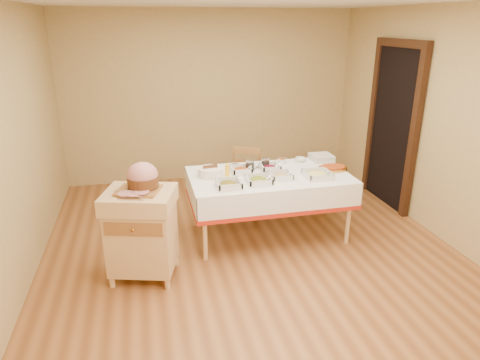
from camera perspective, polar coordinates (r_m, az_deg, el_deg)
name	(u,v)px	position (r m, az deg, el deg)	size (l,w,h in m)	color
room_shell	(251,136)	(4.39, 1.45, 5.82)	(5.00, 5.00, 5.00)	#93592D
doorway	(393,124)	(6.12, 19.74, 7.01)	(0.09, 1.10, 2.20)	black
dining_table	(269,188)	(4.96, 3.87, -1.01)	(1.82, 1.02, 0.76)	#DDB279
butcher_cart	(142,229)	(4.26, -12.96, -6.43)	(0.77, 0.69, 0.91)	#DDB279
dining_chair	(245,181)	(5.57, 0.66, -0.18)	(0.51, 0.50, 0.87)	#9A6532
ham_on_board	(142,179)	(4.09, -12.94, 0.19)	(0.41, 0.39, 0.27)	#9A6532
serving_dish_a	(229,184)	(4.50, -1.52, -0.57)	(0.26, 0.25, 0.11)	silver
serving_dish_b	(259,180)	(4.62, 2.52, -0.01)	(0.26, 0.26, 0.11)	silver
serving_dish_c	(281,176)	(4.78, 5.47, 0.58)	(0.23, 0.23, 0.10)	silver
serving_dish_d	(318,175)	(4.86, 10.32, 0.73)	(0.28, 0.28, 0.11)	silver
serving_dish_e	(241,170)	(4.94, 0.15, 1.35)	(0.23, 0.22, 0.11)	silver
serving_dish_f	(270,167)	(5.04, 4.02, 1.68)	(0.23, 0.22, 0.10)	silver
small_bowl_left	(207,169)	(4.99, -4.45, 1.46)	(0.12, 0.12, 0.06)	silver
small_bowl_mid	(236,166)	(5.08, -0.58, 1.82)	(0.12, 0.12, 0.05)	navy
small_bowl_right	(282,161)	(5.31, 5.62, 2.60)	(0.11, 0.11, 0.05)	silver
bowl_white_imported	(253,166)	(5.12, 1.71, 1.84)	(0.14, 0.14, 0.03)	silver
bowl_small_imported	(300,160)	(5.41, 8.05, 2.72)	(0.14, 0.14, 0.04)	silver
preserve_jar_left	(250,166)	(5.00, 1.35, 1.94)	(0.11, 0.11, 0.14)	silver
preserve_jar_right	(265,163)	(5.11, 3.39, 2.24)	(0.10, 0.10, 0.12)	silver
mustard_bottle	(227,170)	(4.81, -1.71, 1.33)	(0.05, 0.05, 0.16)	gold
bread_basket	(210,172)	(4.83, -3.96, 1.09)	(0.28, 0.28, 0.12)	white
plate_stack	(321,158)	(5.46, 10.80, 2.94)	(0.26, 0.26, 0.08)	silver
brass_platter	(333,168)	(5.15, 12.25, 1.56)	(0.36, 0.26, 0.05)	#B68033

